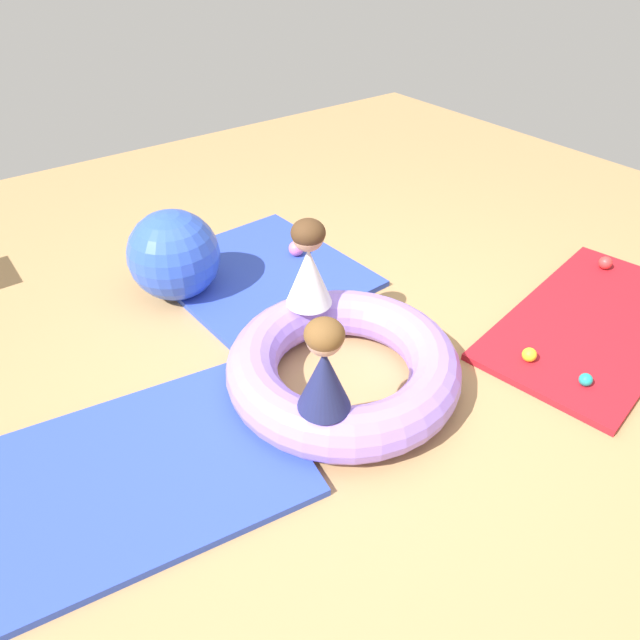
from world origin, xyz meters
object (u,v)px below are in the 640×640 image
inflatable_cushion (343,366)px  play_ball_yellow (529,355)px  child_in_white (309,264)px  exercise_ball_large (174,255)px  child_in_navy (324,367)px  play_ball_teal (586,380)px  play_ball_pink (296,248)px  play_ball_red (605,263)px

inflatable_cushion → play_ball_yellow: bearing=-28.5°
child_in_white → exercise_ball_large: bearing=-40.0°
child_in_white → play_ball_yellow: child_in_white is taller
play_ball_yellow → exercise_ball_large: 2.19m
child_in_navy → inflatable_cushion: bearing=-69.7°
play_ball_teal → play_ball_yellow: play_ball_yellow is taller
play_ball_yellow → child_in_navy: bearing=169.9°
child_in_white → play_ball_teal: (0.89, -1.21, -0.44)m
inflatable_cushion → exercise_ball_large: (-0.31, 1.31, 0.15)m
inflatable_cushion → play_ball_pink: bearing=65.7°
play_ball_teal → play_ball_red: 1.29m
play_ball_teal → play_ball_pink: bearing=102.3°
inflatable_cushion → child_in_white: bearing=78.1°
play_ball_teal → play_ball_red: (1.15, 0.58, 0.01)m
child_in_white → child_in_navy: child_in_white is taller
play_ball_pink → play_ball_red: size_ratio=1.21×
inflatable_cushion → play_ball_teal: size_ratio=17.58×
child_in_white → play_ball_pink: bearing=-93.9°
child_in_navy → play_ball_red: (2.46, 0.07, -0.41)m
child_in_navy → play_ball_teal: (1.31, -0.52, -0.42)m
play_ball_pink → play_ball_yellow: 1.74m
play_ball_teal → exercise_ball_large: (-1.29, 2.10, 0.21)m
play_ball_teal → exercise_ball_large: 2.48m
exercise_ball_large → play_ball_pink: bearing=-7.1°
child_in_navy → play_ball_teal: 1.47m
inflatable_cushion → play_ball_pink: 1.33m
child_in_navy → exercise_ball_large: child_in_navy is taller
child_in_navy → play_ball_pink: child_in_navy is taller
play_ball_pink → play_ball_yellow: bearing=-78.0°
inflatable_cushion → play_ball_red: inflatable_cushion is taller
play_ball_red → play_ball_yellow: size_ratio=1.12×
child_in_white → play_ball_yellow: 1.30m
play_ball_pink → exercise_ball_large: size_ratio=0.19×
child_in_white → child_in_navy: 0.81m
play_ball_teal → play_ball_yellow: (-0.07, 0.30, 0.01)m
child_in_navy → play_ball_red: 2.50m
child_in_white → play_ball_pink: 1.00m
child_in_navy → play_ball_yellow: (1.24, -0.22, -0.41)m
play_ball_red → exercise_ball_large: size_ratio=0.15×
play_ball_pink → exercise_ball_large: (-0.85, 0.11, 0.19)m
inflatable_cushion → play_ball_yellow: inflatable_cushion is taller
child_in_navy → play_ball_red: child_in_navy is taller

